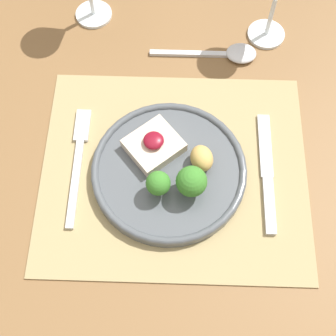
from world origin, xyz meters
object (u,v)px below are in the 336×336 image
at_px(knife, 266,180).
at_px(spoon, 230,53).
at_px(dinner_plate, 169,169).
at_px(fork, 78,157).

distance_m(knife, spoon, 0.26).
distance_m(dinner_plate, spoon, 0.26).
distance_m(fork, knife, 0.31).
bearing_deg(dinner_plate, fork, 171.00).
height_order(fork, knife, knife).
height_order(knife, spoon, spoon).
bearing_deg(fork, spoon, 38.17).
bearing_deg(spoon, knife, -78.77).
xyz_separation_m(dinner_plate, fork, (-0.15, 0.02, -0.01)).
xyz_separation_m(knife, spoon, (-0.05, 0.25, 0.00)).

